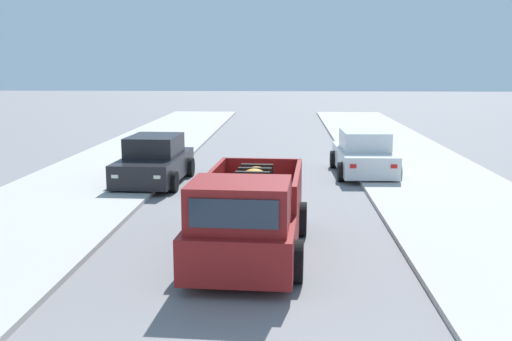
# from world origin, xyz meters

# --- Properties ---
(sidewalk_left) EXTENTS (4.74, 60.00, 0.12)m
(sidewalk_left) POSITION_xyz_m (-5.50, 12.00, 0.06)
(sidewalk_left) COLOR #B2AFA8
(sidewalk_left) RESTS_ON ground
(sidewalk_right) EXTENTS (4.74, 60.00, 0.12)m
(sidewalk_right) POSITION_xyz_m (5.50, 12.00, 0.06)
(sidewalk_right) COLOR #B2AFA8
(sidewalk_right) RESTS_ON ground
(curb_left) EXTENTS (0.16, 60.00, 0.10)m
(curb_left) POSITION_xyz_m (-4.53, 12.00, 0.05)
(curb_left) COLOR silver
(curb_left) RESTS_ON ground
(curb_right) EXTENTS (0.16, 60.00, 0.10)m
(curb_right) POSITION_xyz_m (4.53, 12.00, 0.05)
(curb_right) COLOR silver
(curb_right) RESTS_ON ground
(pickup_truck) EXTENTS (2.41, 5.30, 1.80)m
(pickup_truck) POSITION_xyz_m (0.03, 6.86, 0.81)
(pickup_truck) COLOR maroon
(pickup_truck) RESTS_ON ground
(car_left_near) EXTENTS (2.09, 4.29, 1.54)m
(car_left_near) POSITION_xyz_m (3.44, 16.01, 0.71)
(car_left_near) COLOR silver
(car_left_near) RESTS_ON ground
(car_left_mid) EXTENTS (2.14, 4.31, 1.54)m
(car_left_mid) POSITION_xyz_m (-3.46, 14.14, 0.71)
(car_left_mid) COLOR black
(car_left_mid) RESTS_ON ground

